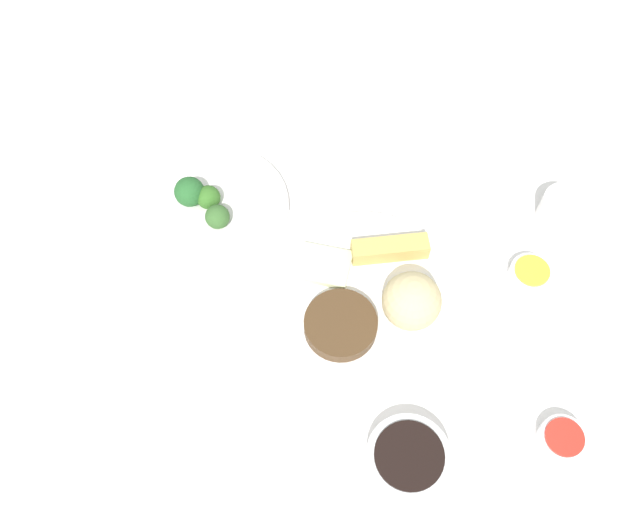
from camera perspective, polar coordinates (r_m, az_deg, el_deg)
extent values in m
cube|color=white|center=(1.00, 4.78, -3.88)|extent=(2.20, 2.20, 0.02)
cylinder|color=white|center=(0.99, 3.78, -3.04)|extent=(0.27, 0.27, 0.02)
sphere|color=#CDB681|center=(0.93, 7.64, -3.74)|extent=(0.08, 0.08, 0.08)
cube|color=tan|center=(1.00, 5.84, 0.57)|extent=(0.03, 0.11, 0.03)
cube|color=beige|center=(0.99, 0.35, -0.81)|extent=(0.08, 0.09, 0.01)
cylinder|color=#48301B|center=(0.94, 1.73, -5.77)|extent=(0.10, 0.10, 0.02)
cylinder|color=white|center=(1.07, -8.82, 4.00)|extent=(0.23, 0.23, 0.01)
sphere|color=#365F2B|center=(1.03, -8.53, 3.25)|extent=(0.04, 0.04, 0.04)
sphere|color=#255C29|center=(1.06, -10.82, 5.28)|extent=(0.05, 0.05, 0.05)
sphere|color=#346723|center=(1.05, -9.27, 4.84)|extent=(0.04, 0.04, 0.04)
cylinder|color=white|center=(0.91, 7.33, -16.39)|extent=(0.11, 0.11, 0.03)
cylinder|color=black|center=(0.89, 7.45, -16.15)|extent=(0.09, 0.09, 0.00)
cylinder|color=white|center=(1.04, 17.11, -1.60)|extent=(0.06, 0.06, 0.02)
cylinder|color=yellow|center=(1.03, 17.30, -1.27)|extent=(0.05, 0.05, 0.00)
cylinder|color=white|center=(0.96, 19.47, -14.23)|extent=(0.06, 0.06, 0.02)
cylinder|color=red|center=(0.95, 19.70, -14.02)|extent=(0.05, 0.05, 0.00)
cylinder|color=white|center=(1.09, 19.50, 3.61)|extent=(0.07, 0.07, 0.05)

